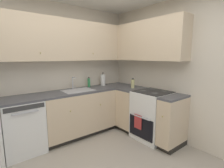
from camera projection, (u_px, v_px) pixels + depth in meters
wall_back at (51, 71)px, 3.27m from camera, size 3.54×0.05×2.59m
wall_right at (183, 73)px, 3.01m from camera, size 0.05×3.52×2.59m
dishwasher at (23, 126)px, 2.77m from camera, size 0.60×0.63×0.88m
lower_cabinets_back at (79, 113)px, 3.41m from camera, size 1.44×0.62×0.88m
countertop_back at (78, 91)px, 3.33m from camera, size 2.64×0.60×0.03m
lower_cabinets_right at (146, 114)px, 3.35m from camera, size 0.62×1.30×0.88m
countertop_right at (147, 92)px, 3.28m from camera, size 0.60×1.30×0.03m
oven_range at (152, 115)px, 3.25m from camera, size 0.68×0.62×1.07m
upper_cabinets_back at (65, 40)px, 3.18m from camera, size 2.32×0.34×0.76m
upper_cabinets_right at (143, 41)px, 3.41m from camera, size 0.32×1.85×0.76m
sink at (78, 93)px, 3.30m from camera, size 0.58×0.40×0.10m
faucet at (73, 82)px, 3.44m from camera, size 0.07×0.16×0.25m
soap_bottle at (89, 83)px, 3.67m from camera, size 0.06×0.06×0.22m
paper_towel_roll at (103, 80)px, 3.87m from camera, size 0.11×0.11×0.31m
oil_bottle at (133, 84)px, 3.55m from camera, size 0.07×0.07×0.21m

